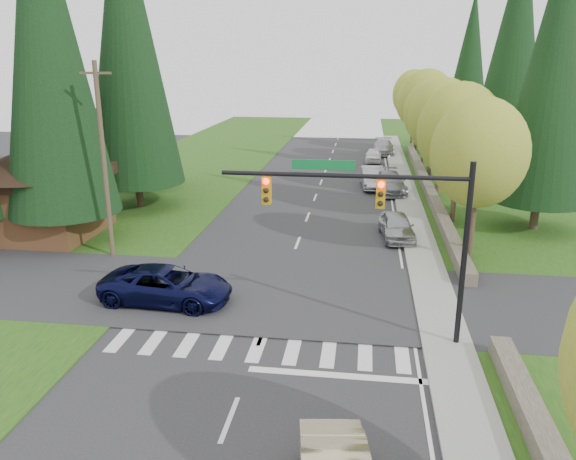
% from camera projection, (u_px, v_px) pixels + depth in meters
% --- Properties ---
extents(ground, '(120.00, 120.00, 0.00)m').
position_uv_depth(ground, '(237.00, 400.00, 17.30)').
color(ground, '#28282B').
rests_on(ground, ground).
extents(grass_east, '(14.00, 110.00, 0.06)m').
position_uv_depth(grass_east, '(516.00, 229.00, 34.53)').
color(grass_east, '#1E4A13').
rests_on(grass_east, ground).
extents(grass_west, '(14.00, 110.00, 0.06)m').
position_uv_depth(grass_west, '(115.00, 213.00, 37.93)').
color(grass_west, '#1E4A13').
rests_on(grass_west, ground).
extents(cross_street, '(120.00, 8.00, 0.10)m').
position_uv_depth(cross_street, '(277.00, 296.00, 24.88)').
color(cross_street, '#28282B').
rests_on(cross_street, ground).
extents(sidewalk_east, '(1.80, 80.00, 0.13)m').
position_uv_depth(sidewalk_east, '(413.00, 216.00, 37.21)').
color(sidewalk_east, gray).
rests_on(sidewalk_east, ground).
extents(curb_east, '(0.20, 80.00, 0.13)m').
position_uv_depth(curb_east, '(400.00, 215.00, 37.32)').
color(curb_east, gray).
rests_on(curb_east, ground).
extents(stone_wall_north, '(0.70, 40.00, 0.70)m').
position_uv_depth(stone_wall_north, '(427.00, 186.00, 44.48)').
color(stone_wall_north, '#4C4438').
rests_on(stone_wall_north, ground).
extents(traffic_signal, '(8.70, 0.37, 6.80)m').
position_uv_depth(traffic_signal, '(385.00, 211.00, 19.53)').
color(traffic_signal, black).
rests_on(traffic_signal, ground).
extents(brown_building, '(8.40, 8.40, 5.40)m').
position_uv_depth(brown_building, '(41.00, 183.00, 32.55)').
color(brown_building, '#4C2D19').
rests_on(brown_building, ground).
extents(utility_pole, '(1.60, 0.24, 10.00)m').
position_uv_depth(utility_pole, '(104.00, 160.00, 28.40)').
color(utility_pole, '#473828').
rests_on(utility_pole, ground).
extents(decid_tree_0, '(4.80, 4.80, 8.37)m').
position_uv_depth(decid_tree_0, '(479.00, 153.00, 27.71)').
color(decid_tree_0, '#38281C').
rests_on(decid_tree_0, ground).
extents(decid_tree_1, '(5.20, 5.20, 8.80)m').
position_uv_depth(decid_tree_1, '(460.00, 131.00, 34.27)').
color(decid_tree_1, '#38281C').
rests_on(decid_tree_1, ground).
extents(decid_tree_2, '(5.00, 5.00, 8.82)m').
position_uv_depth(decid_tree_2, '(442.00, 118.00, 40.89)').
color(decid_tree_2, '#38281C').
rests_on(decid_tree_2, ground).
extents(decid_tree_3, '(5.00, 5.00, 8.55)m').
position_uv_depth(decid_tree_3, '(433.00, 113.00, 47.58)').
color(decid_tree_3, '#38281C').
rests_on(decid_tree_3, ground).
extents(decid_tree_4, '(5.40, 5.40, 9.18)m').
position_uv_depth(decid_tree_4, '(427.00, 102.00, 54.08)').
color(decid_tree_4, '#38281C').
rests_on(decid_tree_4, ground).
extents(decid_tree_5, '(4.80, 4.80, 8.30)m').
position_uv_depth(decid_tree_5, '(418.00, 102.00, 60.89)').
color(decid_tree_5, '#38281C').
rests_on(decid_tree_5, ground).
extents(decid_tree_6, '(5.20, 5.20, 8.86)m').
position_uv_depth(decid_tree_6, '(414.00, 95.00, 67.41)').
color(decid_tree_6, '#38281C').
rests_on(decid_tree_6, ground).
extents(conifer_w_a, '(6.12, 6.12, 19.80)m').
position_uv_depth(conifer_w_a, '(47.00, 44.00, 29.09)').
color(conifer_w_a, '#38281C').
rests_on(conifer_w_a, ground).
extents(conifer_w_b, '(5.44, 5.44, 17.80)m').
position_uv_depth(conifer_w_b, '(38.00, 63.00, 33.57)').
color(conifer_w_b, '#38281C').
rests_on(conifer_w_b, ground).
extents(conifer_w_c, '(6.46, 6.46, 20.80)m').
position_uv_depth(conifer_w_c, '(127.00, 39.00, 36.39)').
color(conifer_w_c, '#38281C').
rests_on(conifer_w_c, ground).
extents(conifer_w_e, '(5.78, 5.78, 18.80)m').
position_uv_depth(conifer_w_e, '(136.00, 55.00, 42.63)').
color(conifer_w_e, '#38281C').
rests_on(conifer_w_e, ground).
extents(conifer_e_a, '(5.44, 5.44, 17.80)m').
position_uv_depth(conifer_e_a, '(555.00, 64.00, 31.54)').
color(conifer_e_a, '#38281C').
rests_on(conifer_e_a, ground).
extents(conifer_e_b, '(6.12, 6.12, 19.80)m').
position_uv_depth(conifer_e_b, '(514.00, 49.00, 44.37)').
color(conifer_e_b, '#38281C').
rests_on(conifer_e_b, ground).
extents(conifer_e_c, '(5.10, 5.10, 16.80)m').
position_uv_depth(conifer_e_c, '(470.00, 66.00, 58.20)').
color(conifer_e_c, '#38281C').
rests_on(conifer_e_c, ground).
extents(suv_navy, '(5.75, 2.92, 1.56)m').
position_uv_depth(suv_navy, '(167.00, 285.00, 24.00)').
color(suv_navy, black).
rests_on(suv_navy, ground).
extents(parked_car_a, '(2.24, 4.56, 1.50)m').
position_uv_depth(parked_car_a, '(397.00, 226.00, 32.56)').
color(parked_car_a, '#A5A6AA').
rests_on(parked_car_a, ground).
extents(parked_car_b, '(2.80, 5.67, 1.59)m').
position_uv_depth(parked_car_b, '(390.00, 183.00, 43.73)').
color(parked_car_b, gray).
rests_on(parked_car_b, ground).
extents(parked_car_c, '(2.20, 5.15, 1.65)m').
position_uv_depth(parked_car_c, '(373.00, 178.00, 45.37)').
color(parked_car_c, '#A1A2A6').
rests_on(parked_car_c, ground).
extents(parked_car_d, '(1.67, 3.92, 1.32)m').
position_uv_depth(parked_car_d, '(374.00, 155.00, 56.78)').
color(parked_car_d, white).
rests_on(parked_car_d, ground).
extents(parked_car_e, '(2.17, 5.31, 1.54)m').
position_uv_depth(parked_car_e, '(384.00, 147.00, 61.31)').
color(parked_car_e, '#A6A6AB').
rests_on(parked_car_e, ground).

